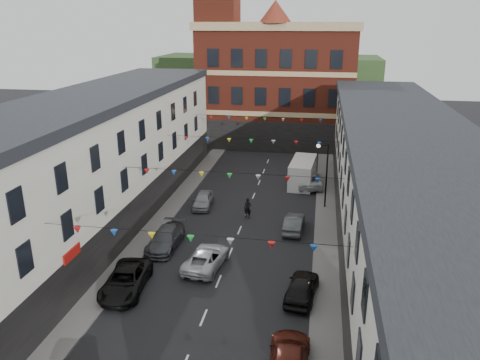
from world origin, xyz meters
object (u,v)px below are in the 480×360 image
Objects in this scene: car_right_e at (294,223)px; moving_car at (206,258)px; street_lamp at (324,167)px; car_left_e at (203,200)px; pedestrian at (248,208)px; car_right_f at (308,179)px; car_left_d at (165,239)px; car_left_c at (126,280)px; car_right_c at (289,359)px; white_van at (303,172)px; car_right_d at (302,287)px.

moving_car is at bearing 54.50° from car_right_e.
street_lamp is 14.85m from moving_car.
car_left_e is 4.77m from pedestrian.
car_left_e is 11.83m from car_right_f.
moving_car reaches higher than car_left_e.
car_left_e is (0.79, 8.36, -0.05)m from car_left_d.
car_left_c is at bearing -126.95° from street_lamp.
car_right_c is (-1.43, -21.47, -3.19)m from street_lamp.
car_left_d is at bearing -118.23° from pedestrian.
car_right_f is at bearing -90.92° from car_right_c.
white_van is (0.12, 11.58, 0.63)m from car_right_e.
car_right_f reaches higher than car_left_c.
car_right_e is 0.75× the size of car_right_f.
car_right_e is (9.85, 10.72, -0.04)m from car_left_c.
car_left_d is at bearing -49.87° from car_right_c.
car_left_c reaches higher than car_left_e.
car_left_e is 9.29m from car_right_e.
white_van reaches higher than car_left_d.
car_right_d reaches higher than car_left_c.
car_right_d is 20.77m from car_right_f.
street_lamp is 1.22× the size of car_right_c.
car_right_d is at bearing -82.91° from white_van.
pedestrian is at bearing -92.29° from moving_car.
street_lamp reaches higher than car_right_d.
white_van is at bearing -80.05° from car_right_d.
white_van is (-0.95, 21.24, 0.56)m from car_right_d.
pedestrian is at bearing -151.83° from street_lamp.
white_van reaches higher than moving_car.
car_left_e is 0.71× the size of car_right_f.
car_left_d is 15.32m from car_right_c.
white_van is at bearing -99.91° from moving_car.
car_left_c is at bearing -28.06° from car_right_c.
car_right_f is at bearing 58.90° from car_left_c.
moving_car is at bearing 36.40° from car_left_c.
car_left_c is at bearing 12.88° from car_right_d.
car_left_c is 24.43m from white_van.
car_left_d is 8.35m from pedestrian.
car_left_e is at bearing -20.49° from car_right_e.
car_left_c is 0.95× the size of car_right_f.
car_right_d is at bearing 99.67° from car_right_e.
street_lamp is 1.02× the size of white_van.
car_left_d is (-11.49, -9.91, -3.19)m from street_lamp.
car_right_e is 4.53m from pedestrian.
car_right_d is at bearing -93.59° from car_right_c.
car_right_f is at bearing -31.69° from white_van.
car_left_c is at bearing 48.74° from moving_car.
car_left_d is at bearing -100.03° from car_left_e.
car_left_d reaches higher than car_left_e.
car_left_e is at bearing 167.76° from pedestrian.
car_left_c is 14.53m from car_left_e.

